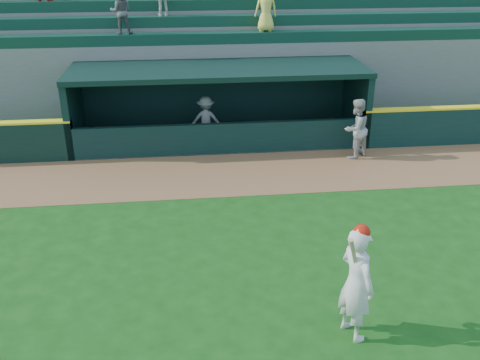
{
  "coord_description": "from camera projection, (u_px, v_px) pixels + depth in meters",
  "views": [
    {
      "loc": [
        -1.21,
        -9.08,
        6.18
      ],
      "look_at": [
        0.0,
        1.6,
        1.3
      ],
      "focal_mm": 40.0,
      "sensor_mm": 36.0,
      "label": 1
    }
  ],
  "objects": [
    {
      "name": "batter_at_plate",
      "position": [
        356.0,
        282.0,
        8.72
      ],
      "size": [
        0.72,
        0.88,
        2.13
      ],
      "color": "silver",
      "rests_on": "ground"
    },
    {
      "name": "warning_track",
      "position": [
        227.0,
        174.0,
        15.32
      ],
      "size": [
        40.0,
        3.0,
        0.01
      ],
      "primitive_type": "cube",
      "color": "brown",
      "rests_on": "ground"
    },
    {
      "name": "stands",
      "position": [
        209.0,
        42.0,
        21.27
      ],
      "size": [
        34.5,
        6.25,
        7.62
      ],
      "color": "slate",
      "rests_on": "ground"
    },
    {
      "name": "dugout_player_front",
      "position": [
        356.0,
        129.0,
        16.13
      ],
      "size": [
        1.13,
        1.06,
        1.84
      ],
      "primitive_type": "imported",
      "rotation": [
        0.0,
        0.0,
        3.69
      ],
      "color": "#A5A49F",
      "rests_on": "ground"
    },
    {
      "name": "dugout_player_inside",
      "position": [
        206.0,
        119.0,
        17.46
      ],
      "size": [
        1.03,
        0.65,
        1.53
      ],
      "primitive_type": "imported",
      "rotation": [
        0.0,
        0.0,
        3.06
      ],
      "color": "#989893",
      "rests_on": "ground"
    },
    {
      "name": "dugout",
      "position": [
        218.0,
        99.0,
        17.57
      ],
      "size": [
        9.4,
        2.8,
        2.46
      ],
      "color": "slate",
      "rests_on": "ground"
    },
    {
      "name": "ground",
      "position": [
        249.0,
        270.0,
        10.89
      ],
      "size": [
        120.0,
        120.0,
        0.0
      ],
      "primitive_type": "plane",
      "color": "#144511",
      "rests_on": "ground"
    }
  ]
}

